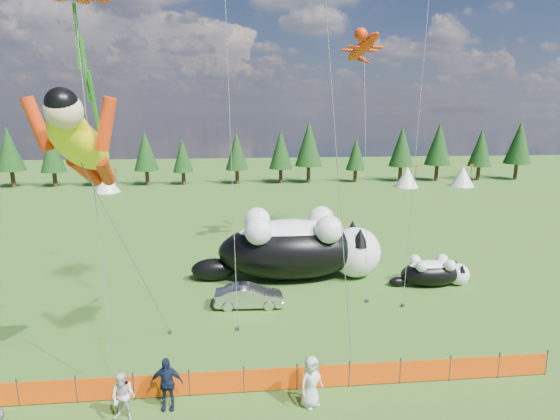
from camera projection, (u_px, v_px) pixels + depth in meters
name	position (u px, v px, depth m)	size (l,w,h in m)	color
ground	(266.00, 349.00, 19.35)	(160.00, 160.00, 0.00)	#143609
safety_fence	(271.00, 379.00, 16.33)	(22.06, 0.06, 1.10)	#262626
tree_line	(246.00, 156.00, 62.13)	(90.00, 4.00, 8.00)	black
festival_tents	(328.00, 178.00, 58.88)	(50.00, 3.20, 2.80)	white
cat_large	(298.00, 247.00, 27.19)	(11.90, 4.30, 4.30)	black
cat_small	(434.00, 272.00, 26.24)	(4.92, 1.80, 1.78)	black
car	(249.00, 296.00, 23.41)	(1.28, 3.67, 1.21)	silver
spectator_b	(123.00, 397.00, 14.72)	(0.86, 0.51, 1.77)	silver
spectator_c	(167.00, 383.00, 15.30)	(1.15, 0.59, 1.96)	#131C34
spectator_e	(311.00, 382.00, 15.43)	(0.94, 0.61, 1.92)	silver
superhero_kite	(81.00, 144.00, 14.02)	(4.14, 6.88, 11.74)	#F4EE0C
gecko_kite	(363.00, 47.00, 29.51)	(4.03, 11.86, 16.90)	red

